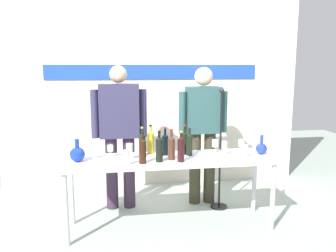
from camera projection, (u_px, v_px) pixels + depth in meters
The scene contains 25 objects.
ground_plane at pixel (170, 227), 3.72m from camera, with size 10.00×10.00×0.00m, color #9CAA9F.
back_wall at pixel (153, 80), 4.89m from camera, with size 4.19×0.11×3.00m.
display_table at pixel (170, 164), 3.60m from camera, with size 2.18×0.58×0.76m.
decanter_blue_left at pixel (77, 154), 3.44m from camera, with size 0.15×0.15×0.23m.
decanter_blue_right at pixel (261, 148), 3.74m from camera, with size 0.12×0.12×0.21m.
presenter_left at pixel (119, 128), 4.07m from camera, with size 0.65×0.22×1.70m.
presenter_right at pixel (203, 127), 4.23m from camera, with size 0.60×0.22×1.68m.
wine_bottle_0 at pixel (143, 150), 3.37m from camera, with size 0.07×0.07×0.32m.
wine_bottle_1 at pixel (159, 148), 3.43m from camera, with size 0.07×0.07×0.31m.
wine_bottle_2 at pixel (171, 147), 3.50m from camera, with size 0.07×0.07×0.31m.
wine_bottle_3 at pixel (181, 148), 3.43m from camera, with size 0.07×0.07×0.31m.
wine_bottle_4 at pixel (142, 144), 3.64m from camera, with size 0.07×0.07×0.31m.
wine_bottle_5 at pixel (189, 144), 3.68m from camera, with size 0.07×0.07×0.29m.
wine_bottle_6 at pixel (165, 144), 3.69m from camera, with size 0.07×0.07×0.30m.
wine_bottle_7 at pixel (151, 141), 3.76m from camera, with size 0.07×0.07×0.31m.
wine_bottle_8 at pixel (185, 141), 3.76m from camera, with size 0.07×0.07×0.31m.
wine_glass_left_0 at pixel (130, 148), 3.52m from camera, with size 0.07×0.07×0.16m.
wine_glass_left_1 at pixel (110, 149), 3.60m from camera, with size 0.06×0.06×0.13m.
wine_glass_left_2 at pixel (126, 155), 3.30m from camera, with size 0.06×0.06×0.15m.
wine_glass_left_3 at pixel (92, 148), 3.52m from camera, with size 0.07×0.07×0.15m.
wine_glass_right_0 at pixel (215, 143), 3.80m from camera, with size 0.07×0.07×0.14m.
wine_glass_right_1 at pixel (242, 143), 3.77m from camera, with size 0.06×0.06×0.15m.
wine_glass_right_2 at pixel (224, 145), 3.69m from camera, with size 0.06×0.06×0.15m.
wine_glass_right_3 at pixel (245, 149), 3.59m from camera, with size 0.07×0.07×0.13m.
microphone_stand at pixel (220, 169), 4.15m from camera, with size 0.20×0.20×1.44m.
Camera 1 is at (-0.57, -3.44, 1.69)m, focal length 37.29 mm.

